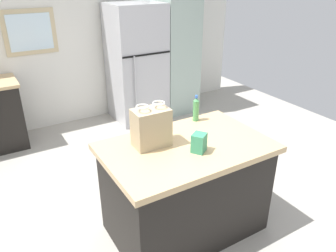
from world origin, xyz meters
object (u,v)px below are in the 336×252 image
Objects in this scene: tall_cabinet at (175,44)px; bottle at (196,109)px; shopping_bag at (151,127)px; small_box at (199,143)px; refrigerator at (136,64)px; kitchen_island at (186,188)px.

bottle is (-1.12, -2.16, -0.11)m from tall_cabinet.
small_box is (0.27, -0.28, -0.08)m from shopping_bag.
shopping_bag is at bearing -113.34° from refrigerator.
tall_cabinet reaches higher than kitchen_island.
shopping_bag is 0.63m from bottle.
tall_cabinet is 2.44m from bottle.
refrigerator is 4.84× the size of shopping_bag.
tall_cabinet is (1.47, 2.52, 0.66)m from kitchen_island.
tall_cabinet reaches higher than refrigerator.
shopping_bag reaches higher than kitchen_island.
kitchen_island is 0.78× the size of refrigerator.
shopping_bag reaches higher than small_box.
shopping_bag is 0.40m from small_box.
kitchen_island is 5.41× the size of bottle.
kitchen_island is 0.53m from small_box.
tall_cabinet reaches higher than small_box.
shopping_bag is (-1.02, -2.37, 0.16)m from refrigerator.
small_box is at bearing -105.81° from refrigerator.
refrigerator is 2.20m from bottle.
tall_cabinet is 14.41× the size of small_box.
kitchen_island is at bearing -120.20° from tall_cabinet.
small_box is 0.60× the size of bottle.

